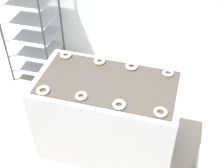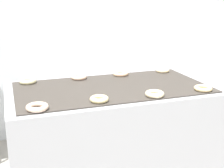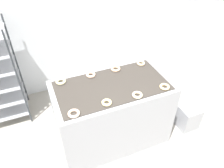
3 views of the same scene
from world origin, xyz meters
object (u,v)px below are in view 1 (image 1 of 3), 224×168
at_px(donut_near_right, 161,112).
at_px(donut_far_left, 66,55).
at_px(donut_near_left, 43,90).
at_px(donut_far_right, 168,73).
at_px(donut_near_midright, 119,105).
at_px(baking_rack_cart, 32,26).
at_px(donut_near_midleft, 81,96).
at_px(donut_far_midright, 132,66).
at_px(fryer_machine, 108,116).
at_px(donut_far_midleft, 100,61).

xyz_separation_m(donut_near_right, donut_far_left, (-1.12, 0.58, 0.00)).
xyz_separation_m(donut_near_left, donut_far_right, (1.10, 0.58, -0.00)).
height_order(donut_near_left, donut_far_left, donut_far_left).
bearing_deg(donut_far_left, donut_near_midright, -38.03).
height_order(donut_near_left, donut_near_right, donut_near_left).
xyz_separation_m(baking_rack_cart, donut_near_midleft, (1.18, -1.31, 0.19)).
bearing_deg(donut_near_midleft, donut_near_left, -176.59).
bearing_deg(donut_near_left, donut_far_midright, 39.06).
distance_m(donut_near_midleft, donut_near_right, 0.74).
relative_size(baking_rack_cart, donut_far_left, 12.38).
relative_size(fryer_machine, donut_far_midleft, 11.96).
xyz_separation_m(donut_far_left, donut_far_midleft, (0.38, -0.01, -0.00)).
xyz_separation_m(donut_near_right, donut_far_midleft, (-0.73, 0.57, 0.00)).
relative_size(fryer_machine, donut_far_midright, 11.46).
relative_size(fryer_machine, donut_far_left, 11.66).
xyz_separation_m(donut_near_midright, donut_far_left, (-0.75, 0.58, 0.00)).
relative_size(fryer_machine, donut_near_left, 11.40).
relative_size(baking_rack_cart, donut_near_midleft, 13.36).
bearing_deg(donut_near_midleft, donut_near_midright, -2.58).
distance_m(donut_near_right, donut_far_midright, 0.69).
bearing_deg(donut_far_midleft, baking_rack_cart, 147.78).
bearing_deg(donut_far_right, donut_far_midleft, 179.69).
height_order(donut_far_left, donut_far_right, donut_far_left).
xyz_separation_m(donut_far_midright, donut_far_right, (0.38, -0.01, -0.00)).
height_order(fryer_machine, donut_far_right, donut_far_right).
height_order(donut_near_right, donut_far_midleft, donut_far_midleft).
bearing_deg(donut_far_left, donut_near_right, -27.28).
xyz_separation_m(baking_rack_cart, donut_far_left, (0.80, -0.74, 0.19)).
bearing_deg(baking_rack_cart, donut_far_left, -42.75).
height_order(donut_far_midright, donut_far_right, donut_far_midright).
height_order(donut_far_left, donut_far_midright, donut_far_left).
bearing_deg(donut_far_midright, donut_near_midleft, -121.79).
height_order(donut_near_left, donut_far_midleft, donut_far_midleft).
bearing_deg(donut_near_left, baking_rack_cart, 121.27).
height_order(baking_rack_cart, donut_near_left, baking_rack_cart).
distance_m(donut_near_midleft, donut_far_right, 0.92).
xyz_separation_m(donut_near_midleft, donut_near_right, (0.74, -0.01, -0.00)).
height_order(fryer_machine, donut_near_midright, donut_near_midright).
bearing_deg(donut_far_midleft, fryer_machine, -58.69).
height_order(donut_near_left, donut_far_midright, same).
xyz_separation_m(donut_near_midleft, donut_near_midright, (0.37, -0.02, 0.00)).
height_order(fryer_machine, donut_far_left, donut_far_left).
xyz_separation_m(donut_near_left, donut_near_right, (1.11, 0.01, -0.00)).
bearing_deg(donut_far_left, donut_near_midleft, -56.18).
relative_size(donut_near_left, donut_near_midleft, 1.10).
xyz_separation_m(donut_near_right, donut_far_midright, (-0.39, 0.57, 0.00)).
bearing_deg(donut_far_midleft, donut_near_left, -122.77).
bearing_deg(donut_near_right, donut_near_midright, -178.74).
relative_size(donut_near_left, donut_far_right, 1.13).
bearing_deg(baking_rack_cart, fryer_machine, -37.25).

